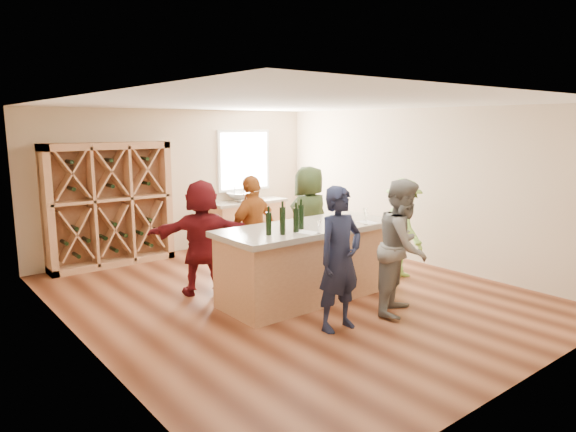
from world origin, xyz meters
TOP-DOWN VIEW (x-y plane):
  - floor at (0.00, 0.00)m, footprint 6.00×7.00m
  - ceiling at (0.00, 0.00)m, footprint 6.00×7.00m
  - wall_back at (0.00, 3.55)m, footprint 6.00×0.10m
  - wall_front at (0.00, -3.55)m, footprint 6.00×0.10m
  - wall_left at (-3.05, 0.00)m, footprint 0.10×7.00m
  - wall_right at (3.05, 0.00)m, footprint 0.10×7.00m
  - window_frame at (1.50, 3.47)m, footprint 1.30×0.06m
  - window_pane at (1.50, 3.44)m, footprint 1.18×0.01m
  - wine_rack at (-1.50, 3.27)m, footprint 2.20×0.45m
  - back_counter_base at (1.40, 3.20)m, footprint 1.60×0.58m
  - back_counter_top at (1.40, 3.20)m, footprint 1.70×0.62m
  - sink at (1.20, 3.20)m, footprint 0.54×0.54m
  - faucet at (1.20, 3.38)m, footprint 0.02×0.02m
  - tasting_counter_base at (0.10, -0.27)m, footprint 2.60×1.00m
  - tasting_counter_top at (0.10, -0.27)m, footprint 2.72×1.12m
  - wine_bottle_a at (-0.73, -0.44)m, footprint 0.10×0.10m
  - wine_bottle_b at (-0.58, -0.54)m, footprint 0.07×0.07m
  - wine_bottle_c at (-0.44, -0.36)m, footprint 0.08×0.08m
  - wine_bottle_d at (-0.34, -0.52)m, footprint 0.09×0.09m
  - wine_bottle_e at (-0.15, -0.40)m, footprint 0.11×0.11m
  - wine_glass_a at (-0.15, -0.77)m, footprint 0.08×0.08m
  - wine_glass_b at (0.26, -0.68)m, footprint 0.07×0.07m
  - wine_glass_c at (0.78, -0.76)m, footprint 0.08×0.08m
  - wine_glass_d at (0.53, -0.43)m, footprint 0.08×0.08m
  - wine_glass_e at (1.01, -0.52)m, footprint 0.09×0.09m
  - tasting_menu_a at (-0.23, -0.64)m, footprint 0.28×0.34m
  - tasting_menu_b at (0.32, -0.64)m, footprint 0.28×0.33m
  - tasting_menu_c at (0.93, -0.64)m, footprint 0.27×0.33m
  - person_near_left at (-0.37, -1.40)m, footprint 0.66×0.49m
  - person_near_right at (0.69, -1.51)m, footprint 1.00×0.82m
  - person_server at (2.08, -0.39)m, footprint 0.84×1.16m
  - person_far_mid at (-0.16, 0.75)m, footprint 1.11×0.73m
  - person_far_right at (1.01, 0.76)m, footprint 0.97×0.71m
  - person_far_left at (-1.00, 0.87)m, footprint 1.69×1.20m
  - wine_glass_f at (0.05, -0.07)m, footprint 0.07×0.07m

SIDE VIEW (x-z plane):
  - floor at x=0.00m, z-range -0.10..0.00m
  - back_counter_base at x=1.40m, z-range 0.00..0.86m
  - tasting_counter_base at x=0.10m, z-range 0.00..1.00m
  - person_server at x=2.08m, z-range 0.00..1.63m
  - person_far_left at x=-1.00m, z-range 0.00..1.73m
  - person_far_mid at x=-0.16m, z-range 0.00..1.74m
  - back_counter_top at x=1.40m, z-range 0.86..0.92m
  - person_near_left at x=-0.37m, z-range 0.00..1.79m
  - person_near_right at x=0.69m, z-range 0.00..1.81m
  - person_far_right at x=1.01m, z-range 0.00..1.82m
  - sink at x=1.20m, z-range 0.92..1.11m
  - tasting_counter_top at x=0.10m, z-range 1.00..1.08m
  - faucet at x=1.20m, z-range 0.92..1.22m
  - tasting_menu_a at x=-0.23m, z-range 1.08..1.08m
  - tasting_menu_b at x=0.32m, z-range 1.08..1.08m
  - tasting_menu_c at x=0.93m, z-range 1.08..1.08m
  - wine_rack at x=-1.50m, z-range 0.00..2.20m
  - wine_glass_a at x=-0.15m, z-range 1.08..1.24m
  - wine_glass_c at x=0.78m, z-range 1.08..1.25m
  - wine_glass_b at x=0.26m, z-range 1.08..1.25m
  - wine_glass_f at x=0.05m, z-range 1.08..1.26m
  - wine_glass_e at x=1.01m, z-range 1.08..1.27m
  - wine_glass_d at x=0.53m, z-range 1.08..1.28m
  - wine_bottle_b at x=-0.58m, z-range 1.08..1.36m
  - wine_bottle_a at x=-0.73m, z-range 1.08..1.38m
  - wine_bottle_d at x=-0.34m, z-range 1.08..1.41m
  - wine_bottle_c at x=-0.44m, z-range 1.08..1.41m
  - wine_bottle_e at x=-0.15m, z-range 1.08..1.41m
  - wall_back at x=0.00m, z-range 0.00..2.80m
  - wall_front at x=0.00m, z-range 0.00..2.80m
  - wall_left at x=-3.05m, z-range 0.00..2.80m
  - wall_right at x=3.05m, z-range 0.00..2.80m
  - window_frame at x=1.50m, z-range 1.10..2.40m
  - window_pane at x=1.50m, z-range 1.16..2.34m
  - ceiling at x=0.00m, z-range 2.80..2.90m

